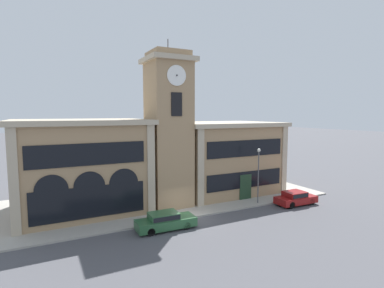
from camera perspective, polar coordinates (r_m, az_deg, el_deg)
ground_plane at (r=27.61m, az=-0.68°, el=-14.14°), size 300.00×300.00×0.00m
sidewalk_kerb at (r=33.63m, az=-6.07°, el=-10.36°), size 36.10×13.88×0.15m
clock_tower at (r=30.01m, az=-4.47°, el=2.63°), size 4.58×4.58×16.63m
town_hall_left_wing at (r=30.97m, az=-20.28°, el=-3.77°), size 12.23×10.11×8.87m
town_hall_right_wing at (r=36.59m, az=5.72°, el=-2.39°), size 12.51×10.11×8.39m
parked_car_near at (r=25.26m, az=-5.14°, el=-14.32°), size 4.94×1.96×1.41m
parked_car_mid at (r=33.28m, az=19.10°, el=-9.64°), size 4.44×2.03×1.40m
street_lamp at (r=31.71m, az=12.55°, el=-4.37°), size 0.36×0.36×5.70m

